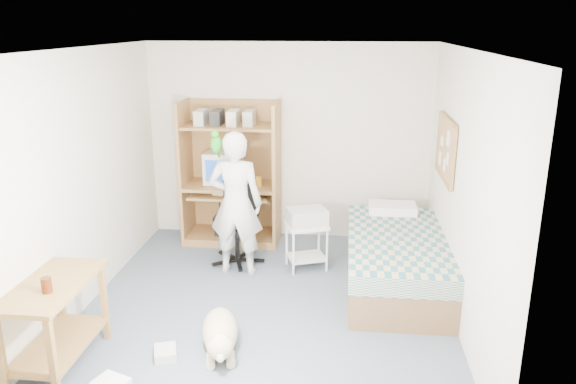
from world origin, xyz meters
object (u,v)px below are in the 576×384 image
object	(u,v)px
person	(236,204)
printer_cart	(307,239)
side_desk	(55,312)
office_chair	(238,233)
bed	(396,260)
computer_hutch	(232,179)
dog	(220,333)

from	to	relation	value
person	printer_cart	world-z (taller)	person
side_desk	office_chair	xyz separation A→B (m)	(1.05, 2.27, -0.14)
bed	person	distance (m)	1.84
bed	computer_hutch	bearing A→B (deg)	150.71
dog	printer_cart	bearing A→B (deg)	57.65
computer_hutch	person	distance (m)	1.01
dog	bed	bearing A→B (deg)	28.84
computer_hutch	dog	xyz separation A→B (m)	(0.40, -2.56, -0.66)
side_desk	office_chair	size ratio (longest dim) A/B	1.02
bed	side_desk	size ratio (longest dim) A/B	2.02
computer_hutch	dog	world-z (taller)	computer_hutch
bed	office_chair	xyz separation A→B (m)	(-1.80, 0.45, 0.06)
person	computer_hutch	bearing A→B (deg)	-74.89
printer_cart	office_chair	bearing A→B (deg)	150.92
person	side_desk	bearing A→B (deg)	61.87
computer_hutch	person	bearing A→B (deg)	-75.91
office_chair	person	world-z (taller)	person
dog	computer_hutch	bearing A→B (deg)	85.77
side_desk	printer_cart	world-z (taller)	side_desk
dog	office_chair	bearing A→B (deg)	83.07
office_chair	person	xyz separation A→B (m)	(0.05, -0.30, 0.46)
printer_cart	computer_hutch	bearing A→B (deg)	121.42
printer_cart	person	bearing A→B (deg)	172.61
office_chair	printer_cart	xyz separation A→B (m)	(0.82, -0.12, 0.01)
bed	person	world-z (taller)	person
bed	office_chair	size ratio (longest dim) A/B	2.07
office_chair	person	size ratio (longest dim) A/B	0.60
bed	printer_cart	world-z (taller)	bed
bed	person	xyz separation A→B (m)	(-1.76, 0.15, 0.52)
dog	side_desk	bearing A→B (deg)	-176.31
side_desk	printer_cart	distance (m)	2.85
bed	printer_cart	bearing A→B (deg)	161.59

